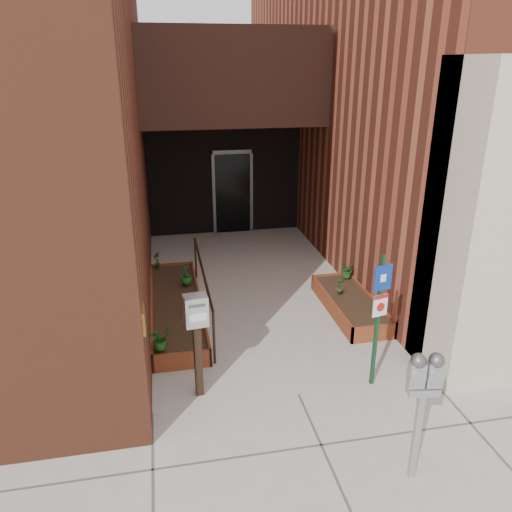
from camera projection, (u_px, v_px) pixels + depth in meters
ground at (299, 395)px, 6.93m from camera, size 80.00×80.00×0.00m
architecture at (215, 30)px, 11.38m from camera, size 20.00×14.60×10.00m
planter_left at (176, 308)px, 9.07m from camera, size 0.90×3.60×0.30m
planter_right at (350, 305)px, 9.18m from camera, size 0.80×2.20×0.30m
handrail at (203, 276)px, 8.89m from camera, size 0.04×3.34×0.90m
parking_meter at (424, 384)px, 5.13m from camera, size 0.36×0.19×1.59m
sign_post at (379, 308)px, 6.72m from camera, size 0.27×0.09×1.99m
payment_dropbox at (196, 325)px, 6.55m from camera, size 0.33×0.26×1.52m
shrub_left_a at (160, 338)px, 7.43m from camera, size 0.46×0.46×0.36m
shrub_left_b at (194, 303)px, 8.53m from camera, size 0.26×0.26×0.34m
shrub_left_c at (186, 275)px, 9.58m from camera, size 0.30×0.30×0.39m
shrub_left_d at (157, 260)px, 10.35m from camera, size 0.23×0.23×0.34m
shrub_right_a at (378, 302)px, 8.55m from camera, size 0.28×0.28×0.35m
shrub_right_b at (340, 286)px, 9.20m from camera, size 0.20×0.20×0.31m
shrub_right_c at (348, 270)px, 9.87m from camera, size 0.31×0.31×0.34m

